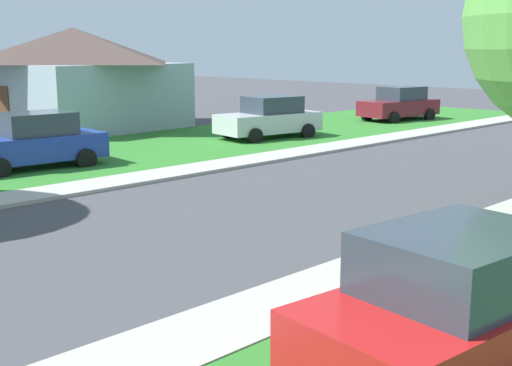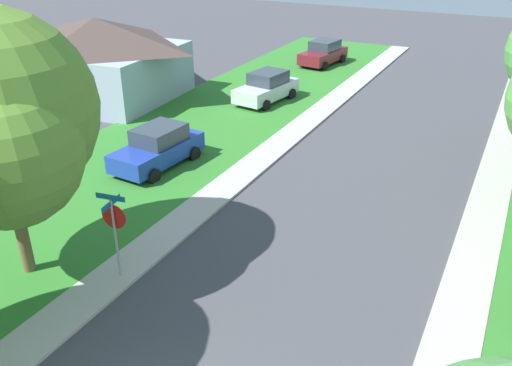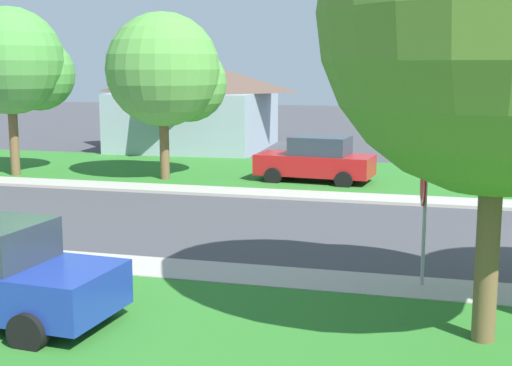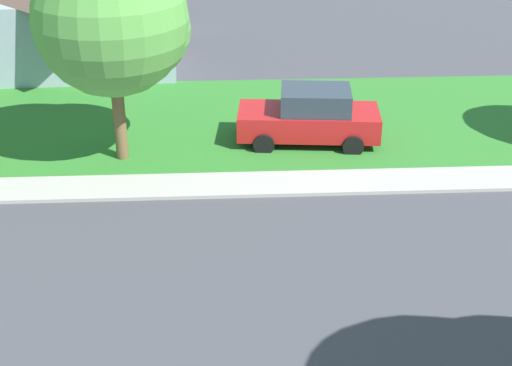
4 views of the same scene
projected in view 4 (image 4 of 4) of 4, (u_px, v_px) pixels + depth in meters
The scene contains 4 objects.
sidewalk_east at pixel (213, 185), 20.36m from camera, with size 1.40×56.00×0.10m, color #ADA89E.
lawn_east at pixel (213, 121), 24.55m from camera, with size 8.00×56.00×0.08m, color #2D7528.
car_red_driveway_right at pixel (310, 116), 22.69m from camera, with size 2.36×4.46×1.76m.
tree_sidewalk_far at pixel (118, 22), 20.35m from camera, with size 4.57×4.25×6.33m.
Camera 4 is at (-13.48, 11.80, 9.30)m, focal length 52.03 mm.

